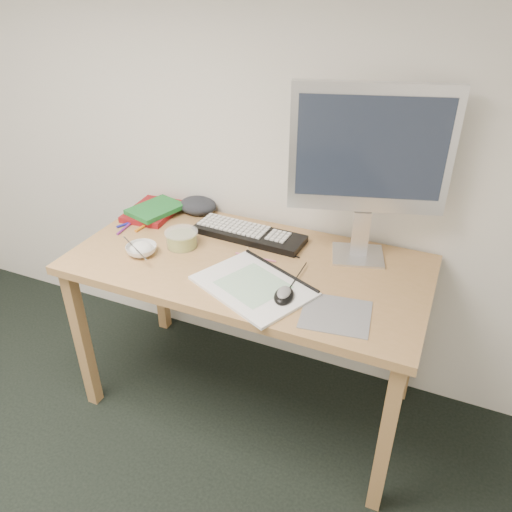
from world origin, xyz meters
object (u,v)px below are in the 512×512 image
Objects in this scene: keyboard at (249,234)px; sketchpad at (253,286)px; desk at (248,278)px; monitor at (370,155)px; rice_bowl at (142,250)px.

sketchpad is at bearing -60.47° from keyboard.
desk is 0.20m from sketchpad.
monitor is 5.45× the size of rice_bowl.
rice_bowl reaches higher than sketchpad.
keyboard is at bearing 112.53° from desk.
monitor is (0.39, 0.21, 0.50)m from desk.
keyboard reaches higher than sketchpad.
keyboard reaches higher than desk.
sketchpad is 0.84× the size of keyboard.
desk is at bearing 16.28° from rice_bowl.
sketchpad is 0.38m from keyboard.
rice_bowl is at bearing -173.59° from monitor.
monitor is (0.46, 0.03, 0.41)m from keyboard.
desk is 0.22m from keyboard.
monitor reaches higher than rice_bowl.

